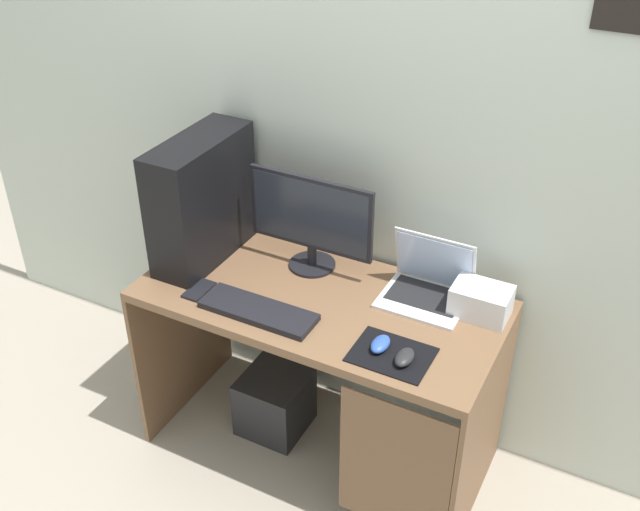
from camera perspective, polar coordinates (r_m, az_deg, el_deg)
ground_plane at (r=3.21m, az=0.00°, el=-14.30°), size 8.00×8.00×0.00m
wall_back at (r=2.72m, az=3.56°, el=9.96°), size 4.00×0.05×2.60m
desk at (r=2.79m, az=0.20°, el=-6.16°), size 1.32×0.63×0.76m
pc_tower at (r=2.86m, az=-8.99°, el=4.27°), size 0.18×0.48×0.49m
monitor at (r=2.76m, az=-0.70°, el=2.66°), size 0.50×0.18×0.38m
laptop at (r=2.71m, az=8.20°, el=-2.31°), size 0.30×0.25×0.24m
projector at (r=2.65m, az=12.17°, el=-3.43°), size 0.20×0.14×0.11m
keyboard at (r=2.63m, az=-4.72°, el=-4.23°), size 0.42×0.14×0.02m
mousepad at (r=2.46m, az=5.48°, el=-7.53°), size 0.26×0.20×0.00m
mouse_left at (r=2.47m, az=4.63°, el=-6.75°), size 0.06×0.10×0.03m
mouse_right at (r=2.42m, az=6.47°, el=-7.73°), size 0.06×0.10×0.03m
cell_phone at (r=2.77m, az=-9.21°, el=-2.61°), size 0.07×0.13×0.01m
subwoofer at (r=3.21m, az=-3.47°, el=-11.10°), size 0.26×0.26×0.26m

